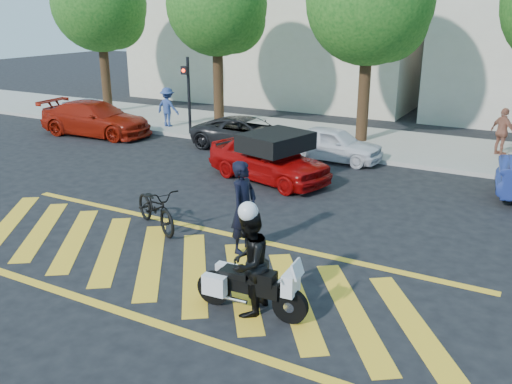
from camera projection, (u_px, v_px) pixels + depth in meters
The scene contains 19 objects.
ground at pixel (174, 265), 11.08m from camera, with size 90.00×90.00×0.00m, color black.
sidewalk at pixel (361, 142), 21.03m from camera, with size 60.00×5.00×0.15m, color #9E998E.
crosswalk at pixel (173, 265), 11.10m from camera, with size 12.33×4.00×0.01m.
building_left at pixel (280, 9), 30.57m from camera, with size 16.00×8.00×10.00m, color beige.
tree_far_left at pixel (103, 7), 25.33m from camera, with size 4.40×4.40×7.41m.
tree_left at pixel (220, 8), 22.40m from camera, with size 4.20×4.20×7.26m.
tree_center at pixel (373, 5), 19.42m from camera, with size 4.60×4.60×7.56m.
signal_pole at pixel (188, 90), 21.51m from camera, with size 0.28×0.43×3.20m.
officer_bike at pixel (244, 207), 11.43m from camera, with size 0.73×0.48×2.01m, color black.
bicycle at pixel (156, 207), 12.80m from camera, with size 0.70×2.00×1.05m, color black.
police_motorcycle at pixel (249, 286), 9.22m from camera, with size 2.06×0.67×0.91m.
officer_moto at pixel (248, 263), 9.09m from camera, with size 0.91×0.71×1.87m, color black.
red_convertible at pixel (269, 158), 16.36m from camera, with size 1.63×4.04×1.38m, color #9A0707.
parked_far_left at pixel (89, 114), 23.76m from camera, with size 1.25×3.57×1.18m, color #A1A3A9.
parked_left at pixel (96, 119), 22.29m from camera, with size 1.95×4.79×1.39m, color maroon.
parked_mid_left at pixel (249, 134), 20.10m from camera, with size 1.95×4.24×1.18m, color black.
parked_mid_right at pixel (333, 144), 18.59m from camera, with size 1.38×3.42×1.17m, color silver.
pedestrian_left at pixel (168, 107), 23.24m from camera, with size 1.07×0.62×1.66m, color navy.
pedestrian_right at pixel (503, 132), 18.62m from camera, with size 0.96×0.40×1.64m, color #A05F48.
Camera 1 is at (6.27, -7.99, 4.98)m, focal length 38.00 mm.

